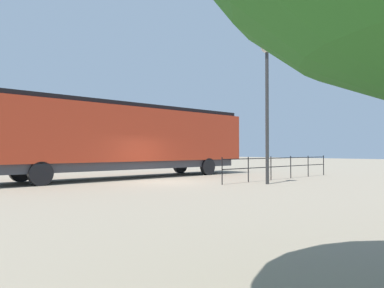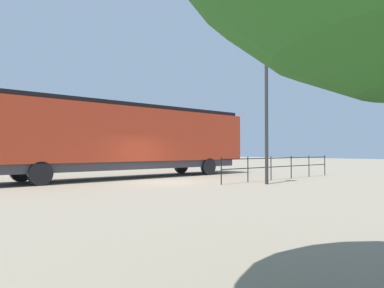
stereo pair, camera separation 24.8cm
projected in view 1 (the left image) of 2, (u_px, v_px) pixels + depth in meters
ground_plane at (164, 182)px, 18.26m from camera, size 120.00×120.00×0.00m
locomotive at (134, 137)px, 21.38m from camera, size 3.04×16.76×4.25m
lamp_post at (267, 78)px, 17.26m from camera, size 0.59×0.59×6.87m
platform_fence at (281, 164)px, 20.16m from camera, size 0.05×9.79×1.28m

